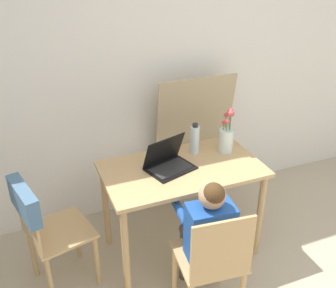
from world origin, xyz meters
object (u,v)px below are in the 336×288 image
Objects in this scene: chair_spare at (40,220)px; person_seated at (206,228)px; chair_occupied at (212,262)px; water_bottle at (195,139)px; laptop at (168,161)px; flower_vase at (226,137)px.

person_seated reaches higher than chair_spare.
chair_occupied is 3.51× the size of water_bottle.
laptop is (0.92, 0.06, 0.21)m from chair_spare.
water_bottle is at bearing -103.07° from person_seated.
chair_spare reaches higher than chair_occupied.
flower_vase is (1.43, 0.13, 0.28)m from chair_spare.
chair_occupied is 0.87× the size of person_seated.
chair_occupied is 0.99m from flower_vase.
person_seated is at bearing -131.76° from chair_spare.
laptop is at bearing -172.82° from flower_vase.
person_seated is at bearing -103.86° from laptop.
laptop is at bearing -100.22° from chair_spare.
laptop is 1.09× the size of flower_vase.
person_seated is at bearing -109.03° from water_bottle.
flower_vase is at bearing -99.04° from chair_spare.
water_bottle reaches higher than chair_spare.
water_bottle is at bearing -101.16° from chair_occupied.
water_bottle reaches higher than chair_occupied.
person_seated is at bearing -90.00° from chair_occupied.
flower_vase is 0.25m from water_bottle.
chair_spare is 2.51× the size of flower_vase.
person_seated is 0.77m from water_bottle.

